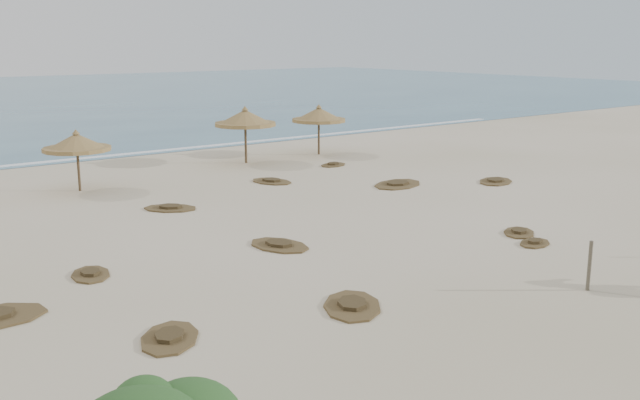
{
  "coord_description": "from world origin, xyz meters",
  "views": [
    {
      "loc": [
        -12.47,
        -13.94,
        6.59
      ],
      "look_at": [
        1.88,
        5.0,
        1.23
      ],
      "focal_mm": 40.0,
      "sensor_mm": 36.0,
      "label": 1
    }
  ],
  "objects": [
    {
      "name": "scrub_10",
      "position": [
        10.84,
        15.64,
        0.05
      ],
      "size": [
        1.9,
        1.51,
        0.16
      ],
      "rotation": [
        0.0,
        0.0,
        0.29
      ],
      "color": "brown",
      "rests_on": "ground"
    },
    {
      "name": "scrub_2",
      "position": [
        -6.0,
        5.47,
        0.05
      ],
      "size": [
        1.49,
        1.89,
        0.16
      ],
      "rotation": [
        0.0,
        0.0,
        1.29
      ],
      "color": "brown",
      "rests_on": "ground"
    },
    {
      "name": "scrub_11",
      "position": [
        -6.15,
        0.01,
        0.05
      ],
      "size": [
        2.19,
        2.37,
        0.16
      ],
      "rotation": [
        0.0,
        0.0,
        0.97
      ],
      "color": "brown",
      "rests_on": "ground"
    },
    {
      "name": "palapa_4",
      "position": [
        7.55,
        19.18,
        2.42
      ],
      "size": [
        3.55,
        3.55,
        3.12
      ],
      "rotation": [
        0.0,
        0.0,
        -0.07
      ],
      "color": "brown",
      "rests_on": "ground"
    },
    {
      "name": "fence_post_near",
      "position": [
        4.25,
        -3.81,
        0.69
      ],
      "size": [
        0.1,
        0.1,
        1.38
      ],
      "primitive_type": "cylinder",
      "rotation": [
        0.0,
        0.0,
        0.0
      ],
      "color": "#5F5747",
      "rests_on": "ground"
    },
    {
      "name": "scrub_5",
      "position": [
        9.97,
        9.7,
        0.05
      ],
      "size": [
        3.28,
        2.62,
        0.16
      ],
      "rotation": [
        0.0,
        0.0,
        0.3
      ],
      "color": "brown",
      "rests_on": "ground"
    },
    {
      "name": "scrub_13",
      "position": [
        -0.56,
        11.65,
        0.05
      ],
      "size": [
        2.5,
        2.5,
        0.16
      ],
      "rotation": [
        0.0,
        0.0,
        2.36
      ],
      "color": "brown",
      "rests_on": "ground"
    },
    {
      "name": "foam_line",
      "position": [
        0.0,
        26.0,
        0.0
      ],
      "size": [
        70.0,
        0.6,
        0.01
      ],
      "primitive_type": "cube",
      "color": "white",
      "rests_on": "ground"
    },
    {
      "name": "scrub_3",
      "position": [
        -0.04,
        4.67,
        0.05
      ],
      "size": [
        1.91,
        2.52,
        0.16
      ],
      "rotation": [
        0.0,
        0.0,
        1.79
      ],
      "color": "brown",
      "rests_on": "ground"
    },
    {
      "name": "scrub_12",
      "position": [
        6.83,
        -0.22,
        0.05
      ],
      "size": [
        1.55,
        1.23,
        0.16
      ],
      "rotation": [
        0.0,
        0.0,
        0.29
      ],
      "color": "brown",
      "rests_on": "ground"
    },
    {
      "name": "scrub_14",
      "position": [
        14.15,
        7.41,
        0.05
      ],
      "size": [
        2.7,
        2.35,
        0.16
      ],
      "rotation": [
        0.0,
        0.0,
        0.47
      ],
      "color": "brown",
      "rests_on": "ground"
    },
    {
      "name": "palapa_5",
      "position": [
        12.53,
        19.17,
        2.29
      ],
      "size": [
        3.75,
        3.75,
        2.95
      ],
      "rotation": [
        0.0,
        0.0,
        -0.22
      ],
      "color": "brown",
      "rests_on": "ground"
    },
    {
      "name": "scrub_9",
      "position": [
        -1.6,
        -0.94,
        0.05
      ],
      "size": [
        2.52,
        2.67,
        0.16
      ],
      "rotation": [
        0.0,
        0.0,
        0.92
      ],
      "color": "brown",
      "rests_on": "ground"
    },
    {
      "name": "ground",
      "position": [
        0.0,
        0.0,
        0.0
      ],
      "size": [
        160.0,
        160.0,
        0.0
      ],
      "primitive_type": "plane",
      "color": "beige",
      "rests_on": "ground"
    },
    {
      "name": "palapa_3",
      "position": [
        -2.23,
        17.33,
        2.14
      ],
      "size": [
        2.96,
        2.96,
        2.76
      ],
      "rotation": [
        0.0,
        0.0,
        0.0
      ],
      "color": "brown",
      "rests_on": "ground"
    },
    {
      "name": "scrub_7",
      "position": [
        5.69,
        13.82,
        0.05
      ],
      "size": [
        1.93,
        2.46,
        0.16
      ],
      "rotation": [
        0.0,
        0.0,
        1.84
      ],
      "color": "brown",
      "rests_on": "ground"
    },
    {
      "name": "scrub_4",
      "position": [
        7.49,
        0.92,
        0.05
      ],
      "size": [
        1.91,
        1.78,
        0.16
      ],
      "rotation": [
        0.0,
        0.0,
        0.63
      ],
      "color": "brown",
      "rests_on": "ground"
    }
  ]
}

